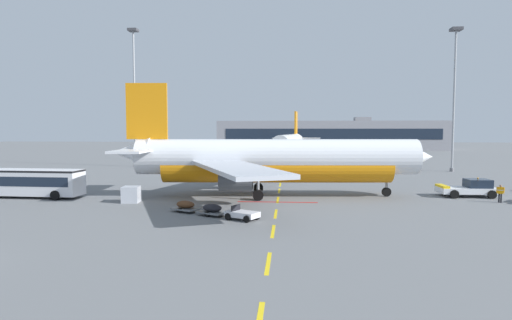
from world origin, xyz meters
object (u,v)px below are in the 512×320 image
(pushback_tug, at_px, (470,188))
(apron_shuttle_bus, at_px, (26,181))
(baggage_train, at_px, (212,209))
(apron_light_mast_far, at_px, (455,83))
(airliner_foreground, at_px, (271,160))
(apron_light_mast_near, at_px, (134,82))
(ground_crew_worker, at_px, (500,192))
(airliner_mid_left, at_px, (290,144))
(uld_cargo_container, at_px, (131,194))

(pushback_tug, xyz_separation_m, apron_shuttle_bus, (-47.40, -4.11, 0.85))
(baggage_train, distance_m, apron_light_mast_far, 56.04)
(airliner_foreground, bearing_deg, baggage_train, -112.36)
(pushback_tug, xyz_separation_m, apron_light_mast_near, (-49.75, 35.16, 15.64))
(ground_crew_worker, xyz_separation_m, apron_light_mast_near, (-51.17, 38.93, 15.51))
(pushback_tug, distance_m, apron_shuttle_bus, 47.58)
(apron_light_mast_far, bearing_deg, baggage_train, -130.00)
(baggage_train, xyz_separation_m, ground_crew_worker, (27.30, 8.56, 0.50))
(apron_shuttle_bus, height_order, apron_light_mast_far, apron_light_mast_far)
(pushback_tug, xyz_separation_m, airliner_mid_left, (-19.25, 54.60, 3.03))
(pushback_tug, distance_m, uld_cargo_container, 35.69)
(airliner_foreground, distance_m, baggage_train, 12.33)
(uld_cargo_container, height_order, apron_light_mast_near, apron_light_mast_near)
(airliner_mid_left, height_order, uld_cargo_container, airliner_mid_left)
(uld_cargo_container, bearing_deg, apron_light_mast_far, 38.92)
(airliner_foreground, height_order, airliner_mid_left, airliner_foreground)
(ground_crew_worker, bearing_deg, baggage_train, -162.58)
(uld_cargo_container, distance_m, apron_light_mast_near, 46.81)
(pushback_tug, bearing_deg, apron_light_mast_far, 73.05)
(airliner_mid_left, bearing_deg, apron_shuttle_bus, -115.62)
(baggage_train, height_order, uld_cargo_container, uld_cargo_container)
(uld_cargo_container, xyz_separation_m, apron_light_mast_far, (43.97, 35.50, 14.51))
(uld_cargo_container, bearing_deg, baggage_train, -32.65)
(apron_light_mast_near, bearing_deg, pushback_tug, -35.25)
(baggage_train, distance_m, uld_cargo_container, 10.96)
(apron_shuttle_bus, relative_size, apron_light_mast_far, 0.49)
(airliner_mid_left, bearing_deg, pushback_tug, -70.58)
(airliner_foreground, height_order, uld_cargo_container, airliner_foreground)
(pushback_tug, relative_size, apron_shuttle_bus, 0.50)
(apron_light_mast_near, bearing_deg, airliner_mid_left, 32.50)
(airliner_mid_left, bearing_deg, airliner_foreground, -92.18)
(baggage_train, bearing_deg, apron_light_mast_far, 50.00)
(pushback_tug, bearing_deg, airliner_mid_left, 109.42)
(pushback_tug, distance_m, apron_light_mast_far, 33.64)
(apron_light_mast_near, bearing_deg, apron_light_mast_far, -5.93)
(baggage_train, xyz_separation_m, apron_light_mast_far, (34.74, 41.40, 14.79))
(pushback_tug, xyz_separation_m, apron_light_mast_far, (8.86, 29.08, 14.41))
(apron_shuttle_bus, xyz_separation_m, apron_light_mast_far, (56.26, 33.19, 13.56))
(airliner_foreground, relative_size, baggage_train, 4.23)
(apron_shuttle_bus, distance_m, ground_crew_worker, 48.82)
(airliner_foreground, distance_m, apron_light_mast_near, 47.94)
(pushback_tug, relative_size, ground_crew_worker, 3.38)
(airliner_foreground, height_order, apron_light_mast_far, apron_light_mast_far)
(pushback_tug, bearing_deg, apron_light_mast_near, 144.75)
(apron_light_mast_far, bearing_deg, apron_light_mast_near, 174.07)
(ground_crew_worker, relative_size, apron_light_mast_far, 0.07)
(apron_shuttle_bus, height_order, baggage_train, apron_shuttle_bus)
(apron_shuttle_bus, distance_m, apron_light_mast_far, 66.71)
(apron_light_mast_near, bearing_deg, uld_cargo_container, -70.59)
(apron_light_mast_near, bearing_deg, apron_shuttle_bus, -86.57)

